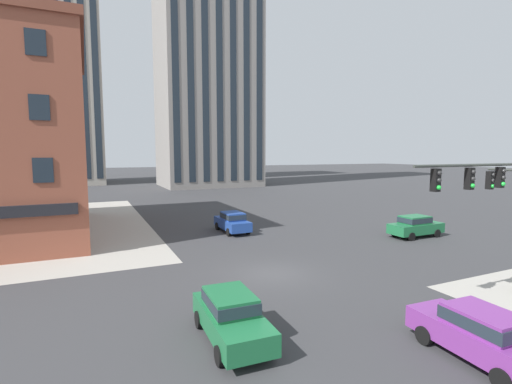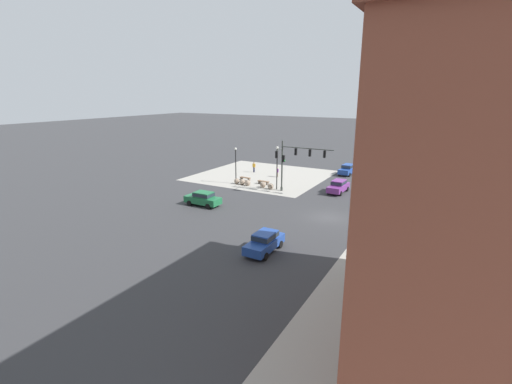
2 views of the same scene
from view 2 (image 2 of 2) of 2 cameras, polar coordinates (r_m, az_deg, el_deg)
ground_plane at (r=39.39m, az=11.41°, el=-3.98°), size 320.00×320.00×0.00m
sidewalk_corner_slab at (r=58.36m, az=1.00°, el=2.67°), size 20.00×19.00×0.02m
traffic_signal_main at (r=47.45m, az=5.84°, el=5.19°), size 7.21×2.09×6.87m
bollard_sphere_curb_a at (r=49.87m, az=2.34°, el=0.93°), size 0.81×0.81×0.81m
bollard_sphere_curb_b at (r=50.70m, az=1.13°, el=1.18°), size 0.81×0.81×0.81m
bollard_sphere_curb_c at (r=51.71m, az=-1.34°, el=1.46°), size 0.81×0.81×0.81m
bollard_sphere_curb_d at (r=52.28m, az=-2.18°, el=1.61°), size 0.81×0.81×0.81m
bollard_sphere_curb_e at (r=52.84m, az=-3.07°, el=1.75°), size 0.81×0.81×0.81m
bench_near_signal at (r=52.52m, az=1.19°, el=1.59°), size 1.83×0.62×0.49m
bench_mid_block at (r=54.88m, az=-1.73°, el=2.19°), size 1.83×0.60×0.49m
pedestrian_near_bench at (r=57.13m, az=3.45°, el=3.28°), size 0.45×0.37×1.57m
pedestrian_at_curb at (r=60.46m, az=-0.32°, el=4.10°), size 0.55×0.23×1.74m
street_lamp_corner_near at (r=48.98m, az=3.38°, el=4.61°), size 0.36×0.36×6.00m
street_lamp_mid_sidewalk at (r=52.42m, az=-3.26°, el=4.93°), size 0.36×0.36×5.34m
car_main_northbound_near at (r=60.71m, az=14.41°, el=3.58°), size 2.14×4.52×1.68m
car_main_southbound_near at (r=42.81m, az=-8.44°, el=-0.97°), size 4.41×1.91×1.68m
car_cross_eastbound at (r=64.18m, az=20.40°, el=3.71°), size 2.14×4.52×1.68m
car_cross_westbound at (r=30.28m, az=1.39°, el=-7.86°), size 1.91×4.41×1.68m
car_parked_curb at (r=49.22m, az=13.01°, el=0.96°), size 2.04×4.47×1.68m
car_cross_far at (r=43.51m, az=19.72°, el=-1.46°), size 2.03×4.47×1.68m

